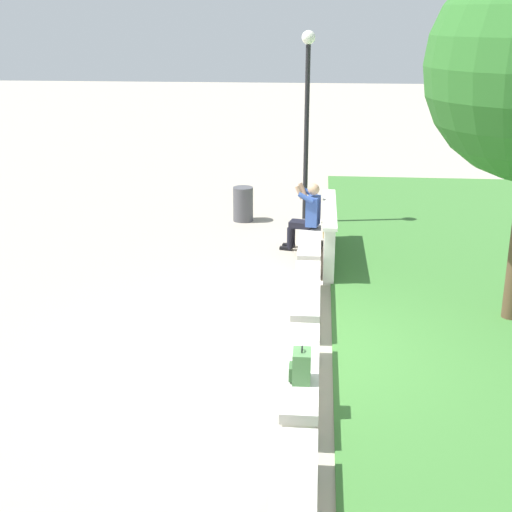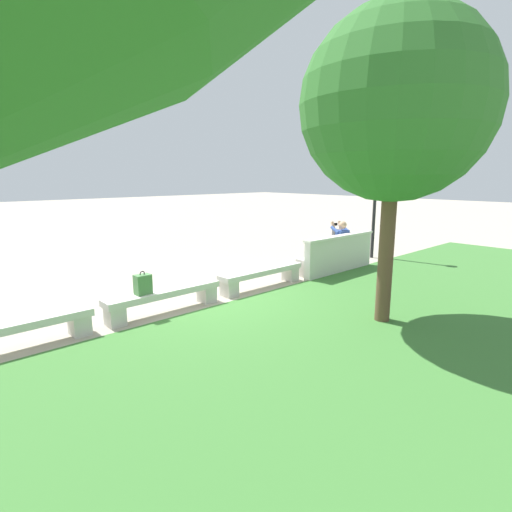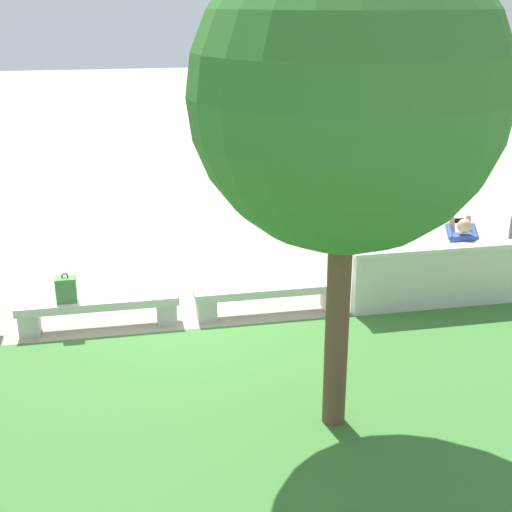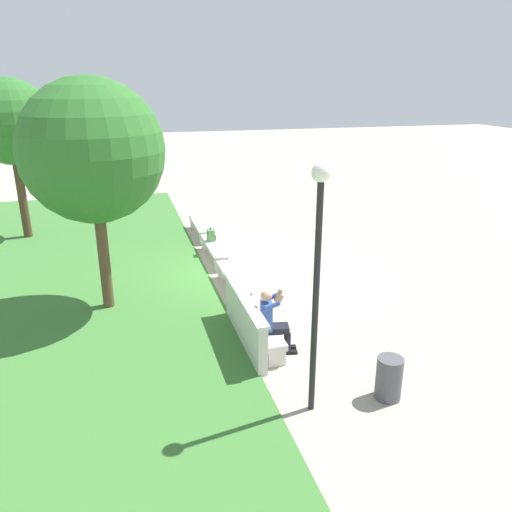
{
  "view_description": "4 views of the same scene",
  "coord_description": "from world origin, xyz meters",
  "px_view_note": "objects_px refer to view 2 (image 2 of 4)",
  "views": [
    {
      "loc": [
        8.74,
        0.14,
        4.3
      ],
      "look_at": [
        -1.18,
        -0.76,
        0.92
      ],
      "focal_mm": 50.0,
      "sensor_mm": 36.0,
      "label": 1
    },
    {
      "loc": [
        4.88,
        6.45,
        2.53
      ],
      "look_at": [
        -1.17,
        -0.09,
        0.75
      ],
      "focal_mm": 28.0,
      "sensor_mm": 36.0,
      "label": 2
    },
    {
      "loc": [
        0.89,
        9.62,
        4.51
      ],
      "look_at": [
        -1.16,
        -0.55,
        0.73
      ],
      "focal_mm": 50.0,
      "sensor_mm": 36.0,
      "label": 3
    },
    {
      "loc": [
        -12.6,
        2.55,
        5.08
      ],
      "look_at": [
        -1.36,
        -0.57,
        0.95
      ],
      "focal_mm": 35.0,
      "sensor_mm": 36.0,
      "label": 4
    }
  ],
  "objects_px": {
    "backpack": "(143,285)",
    "lamp_post": "(376,174)",
    "bench_mid": "(164,297)",
    "bench_far": "(10,332)",
    "person_photographer": "(339,241)",
    "bench_main": "(329,259)",
    "trash_bin": "(338,241)",
    "tree_left_background": "(396,106)",
    "bench_near": "(262,275)"
  },
  "relations": [
    {
      "from": "bench_far",
      "to": "tree_left_background",
      "type": "height_order",
      "value": "tree_left_background"
    },
    {
      "from": "bench_near",
      "to": "bench_far",
      "type": "bearing_deg",
      "value": 0.0
    },
    {
      "from": "tree_left_background",
      "to": "bench_near",
      "type": "bearing_deg",
      "value": -88.89
    },
    {
      "from": "bench_near",
      "to": "lamp_post",
      "type": "distance_m",
      "value": 5.47
    },
    {
      "from": "bench_far",
      "to": "backpack",
      "type": "xyz_separation_m",
      "value": [
        -2.11,
        -0.0,
        0.32
      ]
    },
    {
      "from": "person_photographer",
      "to": "lamp_post",
      "type": "distance_m",
      "value": 2.67
    },
    {
      "from": "bench_main",
      "to": "person_photographer",
      "type": "bearing_deg",
      "value": -171.94
    },
    {
      "from": "bench_mid",
      "to": "bench_far",
      "type": "relative_size",
      "value": 1.0
    },
    {
      "from": "bench_mid",
      "to": "tree_left_background",
      "type": "height_order",
      "value": "tree_left_background"
    },
    {
      "from": "bench_main",
      "to": "lamp_post",
      "type": "distance_m",
      "value": 3.35
    },
    {
      "from": "tree_left_background",
      "to": "trash_bin",
      "type": "height_order",
      "value": "tree_left_background"
    },
    {
      "from": "bench_near",
      "to": "tree_left_background",
      "type": "bearing_deg",
      "value": 91.11
    },
    {
      "from": "backpack",
      "to": "bench_mid",
      "type": "bearing_deg",
      "value": 179.48
    },
    {
      "from": "tree_left_background",
      "to": "bench_mid",
      "type": "bearing_deg",
      "value": -49.5
    },
    {
      "from": "bench_main",
      "to": "backpack",
      "type": "height_order",
      "value": "backpack"
    },
    {
      "from": "backpack",
      "to": "trash_bin",
      "type": "bearing_deg",
      "value": -169.32
    },
    {
      "from": "trash_bin",
      "to": "bench_near",
      "type": "bearing_deg",
      "value": 16.7
    },
    {
      "from": "backpack",
      "to": "trash_bin",
      "type": "distance_m",
      "value": 8.12
    },
    {
      "from": "bench_mid",
      "to": "lamp_post",
      "type": "height_order",
      "value": "lamp_post"
    },
    {
      "from": "person_photographer",
      "to": "tree_left_background",
      "type": "xyz_separation_m",
      "value": [
        3.0,
        3.11,
        2.9
      ]
    },
    {
      "from": "bench_near",
      "to": "lamp_post",
      "type": "height_order",
      "value": "lamp_post"
    },
    {
      "from": "lamp_post",
      "to": "person_photographer",
      "type": "bearing_deg",
      "value": 2.49
    },
    {
      "from": "person_photographer",
      "to": "lamp_post",
      "type": "bearing_deg",
      "value": -177.51
    },
    {
      "from": "tree_left_background",
      "to": "lamp_post",
      "type": "distance_m",
      "value": 5.93
    },
    {
      "from": "bench_main",
      "to": "bench_near",
      "type": "height_order",
      "value": "same"
    },
    {
      "from": "bench_main",
      "to": "person_photographer",
      "type": "distance_m",
      "value": 0.69
    },
    {
      "from": "bench_near",
      "to": "bench_mid",
      "type": "height_order",
      "value": "same"
    },
    {
      "from": "bench_near",
      "to": "bench_mid",
      "type": "distance_m",
      "value": 2.53
    },
    {
      "from": "bench_mid",
      "to": "backpack",
      "type": "xyz_separation_m",
      "value": [
        0.42,
        -0.0,
        0.32
      ]
    },
    {
      "from": "bench_mid",
      "to": "person_photographer",
      "type": "distance_m",
      "value": 5.61
    },
    {
      "from": "bench_far",
      "to": "tree_left_background",
      "type": "relative_size",
      "value": 0.44
    },
    {
      "from": "person_photographer",
      "to": "tree_left_background",
      "type": "relative_size",
      "value": 0.25
    },
    {
      "from": "backpack",
      "to": "tree_left_background",
      "type": "height_order",
      "value": "tree_left_background"
    },
    {
      "from": "bench_far",
      "to": "lamp_post",
      "type": "distance_m",
      "value": 10.28
    },
    {
      "from": "bench_far",
      "to": "backpack",
      "type": "relative_size",
      "value": 5.37
    },
    {
      "from": "bench_main",
      "to": "bench_near",
      "type": "xyz_separation_m",
      "value": [
        2.53,
        0.0,
        0.0
      ]
    },
    {
      "from": "bench_main",
      "to": "trash_bin",
      "type": "height_order",
      "value": "trash_bin"
    },
    {
      "from": "bench_mid",
      "to": "person_photographer",
      "type": "relative_size",
      "value": 1.74
    },
    {
      "from": "person_photographer",
      "to": "bench_main",
      "type": "bearing_deg",
      "value": 8.06
    },
    {
      "from": "bench_mid",
      "to": "trash_bin",
      "type": "bearing_deg",
      "value": -168.71
    },
    {
      "from": "bench_mid",
      "to": "person_photographer",
      "type": "height_order",
      "value": "person_photographer"
    },
    {
      "from": "trash_bin",
      "to": "lamp_post",
      "type": "xyz_separation_m",
      "value": [
        0.07,
        1.35,
        2.23
      ]
    },
    {
      "from": "person_photographer",
      "to": "trash_bin",
      "type": "height_order",
      "value": "person_photographer"
    },
    {
      "from": "bench_near",
      "to": "trash_bin",
      "type": "xyz_separation_m",
      "value": [
        -5.03,
        -1.51,
        0.07
      ]
    },
    {
      "from": "bench_far",
      "to": "lamp_post",
      "type": "height_order",
      "value": "lamp_post"
    },
    {
      "from": "bench_main",
      "to": "bench_mid",
      "type": "relative_size",
      "value": 1.0
    },
    {
      "from": "bench_near",
      "to": "backpack",
      "type": "bearing_deg",
      "value": -0.07
    },
    {
      "from": "backpack",
      "to": "lamp_post",
      "type": "height_order",
      "value": "lamp_post"
    },
    {
      "from": "bench_main",
      "to": "lamp_post",
      "type": "height_order",
      "value": "lamp_post"
    },
    {
      "from": "bench_main",
      "to": "trash_bin",
      "type": "relative_size",
      "value": 3.06
    }
  ]
}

